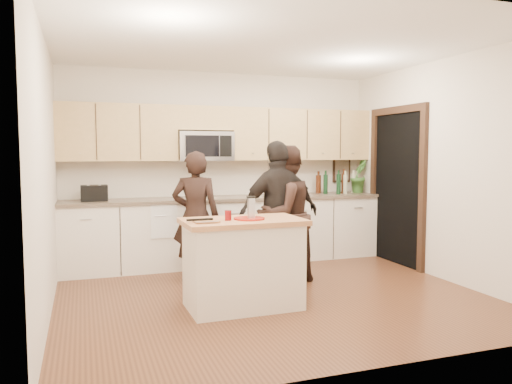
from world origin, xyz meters
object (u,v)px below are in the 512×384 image
object	(u,v)px
toaster	(94,193)
woman_left	(196,216)
island	(243,263)
woman_center	(284,215)
woman_right	(279,213)

from	to	relation	value
toaster	woman_left	distance (m)	1.41
island	woman_center	xyz separation A→B (m)	(0.75, 0.73, 0.37)
woman_center	woman_left	bearing A→B (deg)	-49.24
island	woman_left	world-z (taller)	woman_left
toaster	woman_right	size ratio (longest dim) A/B	0.19
woman_left	woman_right	distance (m)	1.03
island	woman_left	xyz separation A→B (m)	(-0.22, 1.21, 0.34)
island	toaster	bearing A→B (deg)	123.75
island	toaster	xyz separation A→B (m)	(-1.37, 1.99, 0.59)
toaster	woman_center	world-z (taller)	woman_center
island	toaster	world-z (taller)	toaster
woman_left	woman_right	world-z (taller)	woman_right
woman_right	toaster	bearing A→B (deg)	-37.44
woman_center	woman_right	bearing A→B (deg)	9.86
woman_center	woman_right	distance (m)	0.12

